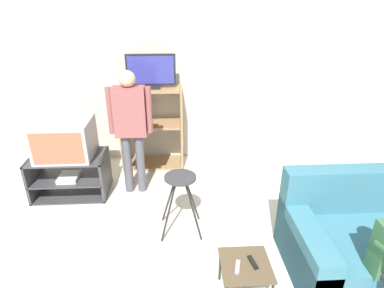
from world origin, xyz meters
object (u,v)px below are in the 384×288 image
at_px(tv_stand, 70,175).
at_px(remote_control_white, 238,267).
at_px(television_flat, 151,72).
at_px(person_standing_adult, 131,122).
at_px(snack_table, 245,268).
at_px(couch, 376,242).
at_px(remote_control_black, 253,262).
at_px(media_shelf, 152,127).
at_px(folding_stool, 180,188).
at_px(television_main, 64,139).

relative_size(tv_stand, remote_control_white, 6.48).
relative_size(television_flat, remote_control_white, 4.66).
bearing_deg(person_standing_adult, snack_table, -57.61).
height_order(snack_table, couch, couch).
xyz_separation_m(snack_table, remote_control_black, (0.06, 0.01, 0.06)).
xyz_separation_m(snack_table, remote_control_white, (-0.08, -0.04, 0.06)).
xyz_separation_m(remote_control_black, remote_control_white, (-0.14, -0.04, 0.00)).
xyz_separation_m(media_shelf, television_flat, (0.03, -0.02, 0.81)).
relative_size(remote_control_black, person_standing_adult, 0.09).
distance_m(folding_stool, remote_control_black, 1.07).
bearing_deg(tv_stand, remote_control_white, -43.37).
xyz_separation_m(television_main, remote_control_white, (1.84, -1.76, -0.41)).
bearing_deg(couch, tv_stand, 155.74).
distance_m(snack_table, remote_control_white, 0.10).
distance_m(media_shelf, folding_stool, 1.60).
xyz_separation_m(television_flat, folding_stool, (0.35, -1.53, -0.88)).
distance_m(television_main, couch, 3.55).
relative_size(television_flat, person_standing_adult, 0.42).
xyz_separation_m(folding_stool, person_standing_adult, (-0.58, 0.84, 0.43)).
bearing_deg(person_standing_adult, couch, -31.65).
height_order(television_flat, person_standing_adult, television_flat).
height_order(media_shelf, folding_stool, media_shelf).
relative_size(tv_stand, folding_stool, 1.36).
relative_size(remote_control_white, couch, 0.09).
distance_m(tv_stand, television_flat, 1.72).
bearing_deg(person_standing_adult, television_flat, 71.77).
xyz_separation_m(remote_control_white, person_standing_adult, (-1.02, 1.76, 0.61)).
height_order(remote_control_white, person_standing_adult, person_standing_adult).
xyz_separation_m(television_main, media_shelf, (1.02, 0.73, -0.16)).
bearing_deg(media_shelf, remote_control_white, -71.67).
bearing_deg(snack_table, person_standing_adult, 122.39).
bearing_deg(folding_stool, couch, -19.29).
bearing_deg(media_shelf, tv_stand, -143.97).
bearing_deg(television_main, couch, -24.51).
bearing_deg(remote_control_black, couch, -0.90).
xyz_separation_m(media_shelf, person_standing_adult, (-0.20, -0.72, 0.36)).
relative_size(remote_control_black, remote_control_white, 1.00).
xyz_separation_m(remote_control_white, couch, (1.36, 0.30, -0.07)).
relative_size(snack_table, remote_control_white, 2.86).
distance_m(television_main, media_shelf, 1.26).
bearing_deg(tv_stand, remote_control_black, -40.62).
relative_size(television_flat, snack_table, 1.63).
bearing_deg(media_shelf, television_main, -144.50).
distance_m(media_shelf, couch, 3.10).
xyz_separation_m(remote_control_black, person_standing_adult, (-1.15, 1.72, 0.61)).
distance_m(television_flat, remote_control_black, 2.79).
distance_m(television_main, remote_control_white, 2.58).
bearing_deg(snack_table, remote_control_black, 6.73).
height_order(folding_stool, person_standing_adult, person_standing_adult).
xyz_separation_m(television_flat, couch, (2.15, -2.16, -1.13)).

